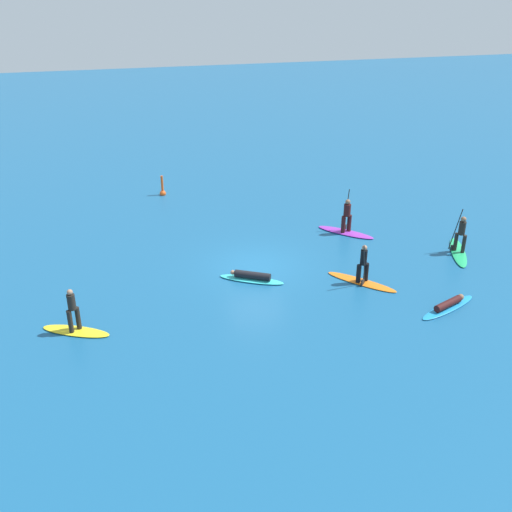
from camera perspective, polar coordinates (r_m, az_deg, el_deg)
ground_plane at (r=27.18m, az=0.00°, el=-0.95°), size 120.00×120.00×0.00m
surfer_on_green_board at (r=29.81m, az=18.93°, el=1.02°), size 1.90×3.28×2.20m
surfer_on_blue_board at (r=25.08m, az=18.01°, el=-4.50°), size 3.07×1.73×0.37m
surfer_on_teal_board at (r=25.86m, az=-0.42°, el=-2.06°), size 2.81×1.92×0.43m
surfer_on_yellow_board at (r=23.23m, az=-17.02°, el=-6.07°), size 2.71×1.81×1.83m
surfer_on_purple_board at (r=30.67m, az=8.65°, el=2.98°), size 2.64×2.65×2.22m
surfer_on_orange_board at (r=25.95m, az=10.17°, el=-1.67°), size 2.61×2.81×2.01m
marker_buoy at (r=36.08m, az=-8.95°, el=6.19°), size 0.38×0.38×1.29m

